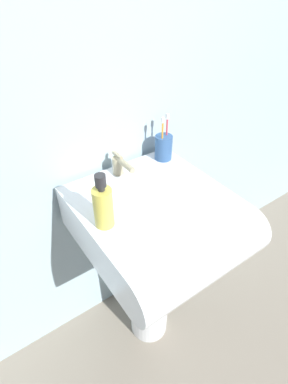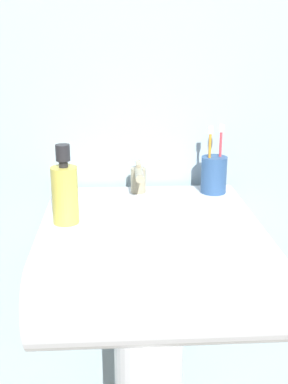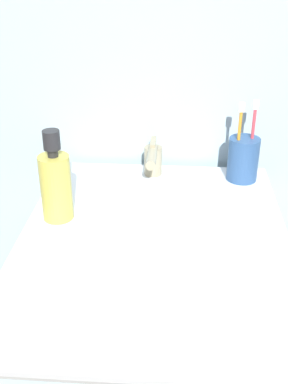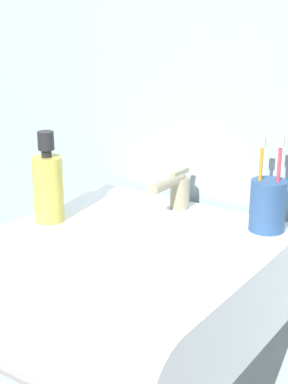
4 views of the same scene
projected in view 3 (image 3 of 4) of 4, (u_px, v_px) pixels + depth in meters
The scene contains 5 objects.
wall_back at pixel (164, 15), 1.05m from camera, with size 5.00×0.05×2.40m, color #9EB7C1.
sink_basin at pixel (154, 268), 0.95m from camera, with size 0.50×0.56×0.17m.
faucet at pixel (153, 159), 1.10m from camera, with size 0.04×0.13×0.08m.
toothbrush_cup at pixel (243, 158), 1.08m from camera, with size 0.07×0.07×0.19m.
soap_bottle at pixel (56, 184), 0.92m from camera, with size 0.06×0.06×0.18m.
Camera 3 is at (0.03, -0.83, 1.35)m, focal length 45.00 mm.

